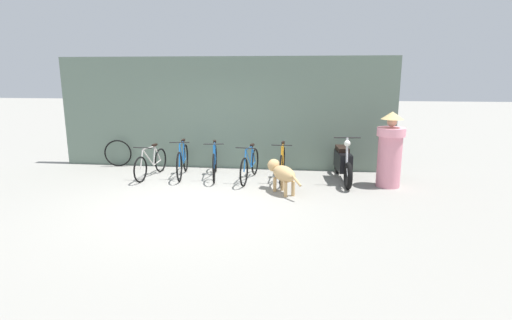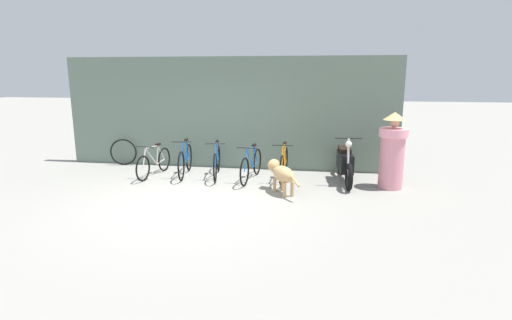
{
  "view_description": "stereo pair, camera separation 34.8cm",
  "coord_description": "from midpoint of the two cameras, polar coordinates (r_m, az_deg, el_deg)",
  "views": [
    {
      "loc": [
        2.08,
        -7.16,
        2.45
      ],
      "look_at": [
        1.09,
        1.01,
        0.65
      ],
      "focal_mm": 28.0,
      "sensor_mm": 36.0,
      "label": 1
    },
    {
      "loc": [
        2.43,
        -7.11,
        2.45
      ],
      "look_at": [
        1.09,
        1.01,
        0.65
      ],
      "focal_mm": 28.0,
      "sensor_mm": 36.0,
      "label": 2
    }
  ],
  "objects": [
    {
      "name": "ground_plane",
      "position": [
        7.87,
        -7.83,
        -5.91
      ],
      "size": [
        60.0,
        60.0,
        0.0
      ],
      "primitive_type": "plane",
      "color": "gray"
    },
    {
      "name": "shop_wall_back",
      "position": [
        10.43,
        -3.22,
        6.69
      ],
      "size": [
        8.69,
        0.2,
        2.86
      ],
      "color": "slate",
      "rests_on": "ground"
    },
    {
      "name": "bicycle_0",
      "position": [
        9.92,
        -13.38,
        -0.34
      ],
      "size": [
        0.46,
        1.63,
        0.79
      ],
      "rotation": [
        0.0,
        0.0,
        -1.67
      ],
      "color": "black",
      "rests_on": "ground"
    },
    {
      "name": "bicycle_1",
      "position": [
        9.8,
        -9.08,
        -0.06
      ],
      "size": [
        0.46,
        1.68,
        0.9
      ],
      "rotation": [
        0.0,
        0.0,
        -1.42
      ],
      "color": "black",
      "rests_on": "ground"
    },
    {
      "name": "bicycle_2",
      "position": [
        9.6,
        -4.59,
        -0.24
      ],
      "size": [
        0.48,
        1.74,
        0.88
      ],
      "rotation": [
        0.0,
        0.0,
        -1.39
      ],
      "color": "black",
      "rests_on": "ground"
    },
    {
      "name": "bicycle_3",
      "position": [
        9.27,
        0.4,
        -0.76
      ],
      "size": [
        0.46,
        1.71,
        0.84
      ],
      "rotation": [
        0.0,
        0.0,
        -1.68
      ],
      "color": "black",
      "rests_on": "ground"
    },
    {
      "name": "bicycle_4",
      "position": [
        9.27,
        5.07,
        -0.67
      ],
      "size": [
        0.46,
        1.7,
        0.9
      ],
      "rotation": [
        0.0,
        0.0,
        -1.57
      ],
      "color": "black",
      "rests_on": "ground"
    },
    {
      "name": "motorcycle",
      "position": [
        9.35,
        13.63,
        -0.46
      ],
      "size": [
        0.58,
        1.99,
        1.09
      ],
      "rotation": [
        0.0,
        0.0,
        -1.49
      ],
      "color": "black",
      "rests_on": "ground"
    },
    {
      "name": "stray_dog",
      "position": [
        8.28,
        4.84,
        -1.86
      ],
      "size": [
        0.8,
        1.1,
        0.65
      ],
      "rotation": [
        0.0,
        0.0,
        2.16
      ],
      "color": "tan",
      "rests_on": "ground"
    },
    {
      "name": "person_in_robes",
      "position": [
        9.06,
        19.94,
        1.26
      ],
      "size": [
        0.81,
        0.81,
        1.65
      ],
      "rotation": [
        0.0,
        0.0,
        2.67
      ],
      "color": "pink",
      "rests_on": "ground"
    },
    {
      "name": "spare_tire_left",
      "position": [
        11.3,
        -17.58,
        1.08
      ],
      "size": [
        0.71,
        0.16,
        0.72
      ],
      "rotation": [
        0.0,
        0.0,
        0.17
      ],
      "color": "black",
      "rests_on": "ground"
    }
  ]
}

